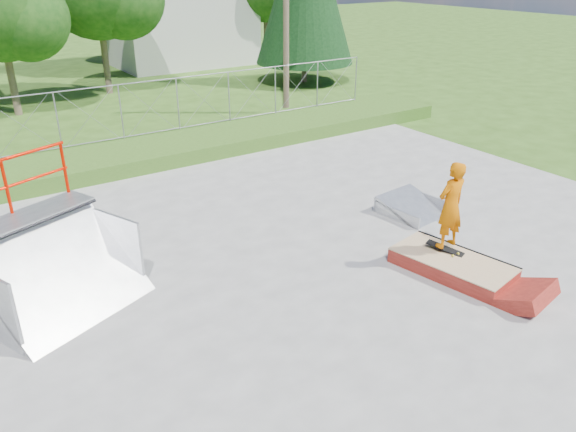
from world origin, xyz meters
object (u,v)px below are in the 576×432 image
Objects in this scene: quarter_pipe at (51,241)px; skater at (450,209)px; flat_bank_ramp at (414,207)px; grind_box at (452,266)px.

quarter_pipe is 7.70m from skater.
flat_bank_ramp is at bearing -27.46° from quarter_pipe.
quarter_pipe is 8.59m from flat_bank_ramp.
quarter_pipe is (-6.98, 3.30, 1.16)m from grind_box.
grind_box is 1.74× the size of flat_bank_ramp.
quarter_pipe is at bearing 168.63° from flat_bank_ramp.
quarter_pipe is 1.46× the size of skater.
flat_bank_ramp reaches higher than grind_box.
flat_bank_ramp is (8.49, -0.74, -1.13)m from quarter_pipe.
quarter_pipe is at bearing -22.69° from skater.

